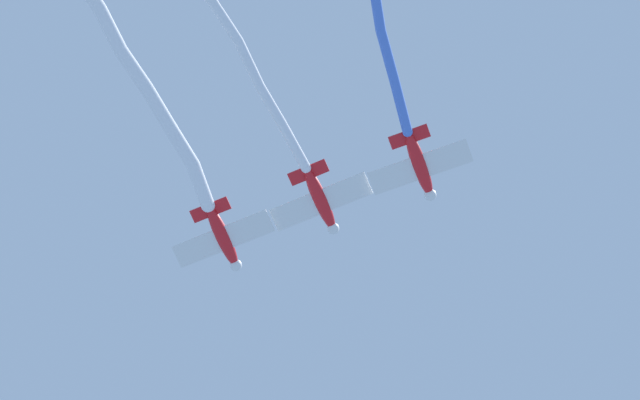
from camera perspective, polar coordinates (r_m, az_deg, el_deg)
airplane_lead at (r=86.18m, az=4.06°, el=1.39°), size 5.31×5.79×1.61m
airplane_left_wing at (r=86.94m, az=0.03°, el=-0.02°), size 5.22×5.93×1.61m
smoke_trail_left_wing at (r=85.04m, az=-4.16°, el=7.13°), size 18.89×9.90×2.29m
airplane_right_wing at (r=87.61m, az=-3.94°, el=-1.53°), size 5.23×5.91×1.61m
smoke_trail_right_wing at (r=86.80m, az=-7.68°, el=5.49°), size 17.65×11.11×4.18m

